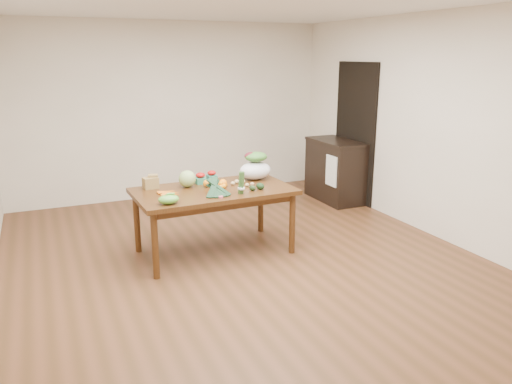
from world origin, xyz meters
name	(u,v)px	position (x,y,z in m)	size (l,w,h in m)	color
floor	(245,262)	(0.00, 0.00, 0.00)	(6.00, 6.00, 0.00)	brown
ceiling	(243,0)	(0.00, 0.00, 2.70)	(5.00, 6.00, 0.02)	white
room_walls	(244,140)	(0.00, 0.00, 1.35)	(5.02, 6.02, 2.70)	white
dining_table	(214,221)	(-0.20, 0.42, 0.38)	(1.74, 0.97, 0.75)	#44260F
doorway_dark	(355,133)	(2.48, 1.60, 1.05)	(0.02, 1.00, 2.10)	black
cabinet	(335,170)	(2.22, 1.70, 0.47)	(0.52, 1.02, 0.94)	black
dish_towel	(331,171)	(1.96, 1.40, 0.55)	(0.02, 0.28, 0.45)	white
paper_bag	(150,182)	(-0.83, 0.73, 0.83)	(0.22, 0.18, 0.15)	olive
cabbage	(187,179)	(-0.44, 0.62, 0.85)	(0.19, 0.19, 0.19)	#A1BD6D
strawberry_basket_a	(201,179)	(-0.26, 0.71, 0.80)	(0.11, 0.11, 0.10)	red
strawberry_basket_b	(212,177)	(-0.09, 0.79, 0.80)	(0.11, 0.11, 0.10)	red
orange_a	(207,183)	(-0.24, 0.54, 0.79)	(0.08, 0.08, 0.08)	orange
orange_b	(211,182)	(-0.17, 0.58, 0.79)	(0.08, 0.08, 0.08)	orange
orange_c	(223,183)	(-0.07, 0.46, 0.80)	(0.09, 0.09, 0.09)	#FFA30F
mandarin_cluster	(221,185)	(-0.11, 0.42, 0.79)	(0.18, 0.18, 0.08)	orange
carrots	(169,193)	(-0.71, 0.41, 0.76)	(0.22, 0.22, 0.03)	orange
snap_pea_bag	(169,199)	(-0.80, 0.06, 0.80)	(0.21, 0.16, 0.10)	#62B33C
kale_bunch	(217,188)	(-0.25, 0.15, 0.83)	(0.32, 0.40, 0.16)	black
asparagus_bundle	(241,183)	(0.01, 0.11, 0.88)	(0.08, 0.08, 0.25)	#416F32
potato_a	(233,183)	(0.06, 0.49, 0.77)	(0.05, 0.05, 0.04)	tan
potato_b	(247,185)	(0.18, 0.37, 0.77)	(0.05, 0.04, 0.04)	tan
potato_c	(243,181)	(0.20, 0.53, 0.77)	(0.05, 0.04, 0.04)	tan
potato_d	(237,182)	(0.13, 0.54, 0.77)	(0.06, 0.05, 0.05)	#D4BB7A
potato_e	(252,184)	(0.25, 0.38, 0.77)	(0.05, 0.04, 0.04)	tan
avocado_a	(252,188)	(0.17, 0.18, 0.78)	(0.06, 0.09, 0.06)	black
avocado_b	(260,186)	(0.27, 0.19, 0.79)	(0.08, 0.11, 0.08)	black
salad_bag	(255,167)	(0.41, 0.65, 0.90)	(0.39, 0.29, 0.30)	silver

